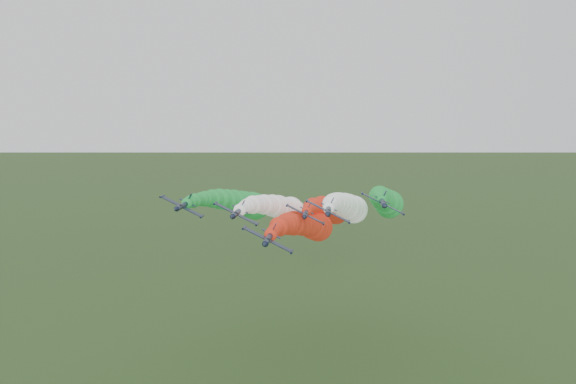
# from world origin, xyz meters

# --- Properties ---
(jet_lead) EXTENTS (13.70, 61.34, 13.81)m
(jet_lead) POSITION_xyz_m (-4.46, 29.91, 36.03)
(jet_lead) COLOR black
(jet_lead) RESTS_ON ground
(jet_inner_left) EXTENTS (13.36, 61.00, 13.47)m
(jet_inner_left) POSITION_xyz_m (-11.78, 41.75, 38.04)
(jet_inner_left) COLOR black
(jet_inner_left) RESTS_ON ground
(jet_inner_right) EXTENTS (13.86, 61.50, 13.97)m
(jet_inner_right) POSITION_xyz_m (4.74, 42.93, 38.49)
(jet_inner_right) COLOR black
(jet_inner_right) RESTS_ON ground
(jet_outer_left) EXTENTS (13.89, 61.52, 14.00)m
(jet_outer_left) POSITION_xyz_m (-22.50, 46.36, 38.43)
(jet_outer_left) COLOR black
(jet_outer_left) RESTS_ON ground
(jet_outer_right) EXTENTS (14.02, 61.66, 14.13)m
(jet_outer_right) POSITION_xyz_m (14.78, 48.21, 39.22)
(jet_outer_right) COLOR black
(jet_outer_right) RESTS_ON ground
(jet_trail) EXTENTS (13.88, 61.52, 13.99)m
(jet_trail) POSITION_xyz_m (-0.05, 58.89, 35.11)
(jet_trail) COLOR black
(jet_trail) RESTS_ON ground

